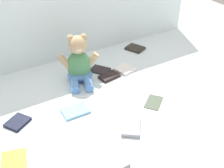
{
  "coord_description": "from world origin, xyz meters",
  "views": [
    {
      "loc": [
        -0.62,
        -1.1,
        0.88
      ],
      "look_at": [
        -0.02,
        -0.1,
        0.1
      ],
      "focal_mm": 46.58,
      "sensor_mm": 36.0,
      "label": 1
    }
  ],
  "objects_px": {
    "book_case_1": "(75,111)",
    "book_case_0": "(109,76)",
    "book_case_2": "(154,102)",
    "book_case_9": "(135,48)",
    "teddy_bear": "(79,64)",
    "book_case_8": "(100,70)",
    "book_case_3": "(18,122)",
    "book_case_6": "(14,160)",
    "book_case_10": "(125,69)",
    "book_case_4": "(112,166)",
    "book_case_5": "(131,126)"
  },
  "relations": [
    {
      "from": "book_case_4",
      "to": "book_case_0",
      "type": "bearing_deg",
      "value": -33.61
    },
    {
      "from": "teddy_bear",
      "to": "book_case_10",
      "type": "relative_size",
      "value": 2.83
    },
    {
      "from": "book_case_1",
      "to": "book_case_0",
      "type": "bearing_deg",
      "value": -57.22
    },
    {
      "from": "book_case_0",
      "to": "book_case_8",
      "type": "bearing_deg",
      "value": 176.13
    },
    {
      "from": "book_case_2",
      "to": "book_case_3",
      "type": "height_order",
      "value": "book_case_3"
    },
    {
      "from": "book_case_3",
      "to": "book_case_6",
      "type": "height_order",
      "value": "book_case_3"
    },
    {
      "from": "book_case_0",
      "to": "book_case_9",
      "type": "distance_m",
      "value": 0.39
    },
    {
      "from": "book_case_0",
      "to": "book_case_1",
      "type": "relative_size",
      "value": 0.91
    },
    {
      "from": "book_case_3",
      "to": "book_case_4",
      "type": "height_order",
      "value": "book_case_4"
    },
    {
      "from": "book_case_6",
      "to": "book_case_9",
      "type": "relative_size",
      "value": 1.03
    },
    {
      "from": "book_case_5",
      "to": "book_case_10",
      "type": "height_order",
      "value": "book_case_5"
    },
    {
      "from": "teddy_bear",
      "to": "book_case_0",
      "type": "relative_size",
      "value": 2.39
    },
    {
      "from": "book_case_1",
      "to": "book_case_4",
      "type": "height_order",
      "value": "book_case_4"
    },
    {
      "from": "book_case_0",
      "to": "book_case_9",
      "type": "xyz_separation_m",
      "value": [
        0.32,
        0.21,
        -0.0
      ]
    },
    {
      "from": "book_case_0",
      "to": "book_case_3",
      "type": "distance_m",
      "value": 0.56
    },
    {
      "from": "teddy_bear",
      "to": "book_case_5",
      "type": "distance_m",
      "value": 0.48
    },
    {
      "from": "book_case_0",
      "to": "book_case_3",
      "type": "height_order",
      "value": "book_case_0"
    },
    {
      "from": "book_case_4",
      "to": "book_case_10",
      "type": "relative_size",
      "value": 1.32
    },
    {
      "from": "book_case_6",
      "to": "book_case_8",
      "type": "relative_size",
      "value": 1.08
    },
    {
      "from": "book_case_2",
      "to": "book_case_6",
      "type": "relative_size",
      "value": 1.02
    },
    {
      "from": "book_case_6",
      "to": "book_case_9",
      "type": "xyz_separation_m",
      "value": [
        0.95,
        0.54,
        0.0
      ]
    },
    {
      "from": "book_case_1",
      "to": "book_case_4",
      "type": "relative_size",
      "value": 0.99
    },
    {
      "from": "book_case_0",
      "to": "book_case_10",
      "type": "xyz_separation_m",
      "value": [
        0.12,
        0.02,
        -0.0
      ]
    },
    {
      "from": "book_case_4",
      "to": "book_case_8",
      "type": "height_order",
      "value": "book_case_4"
    },
    {
      "from": "book_case_1",
      "to": "book_case_6",
      "type": "bearing_deg",
      "value": 115.75
    },
    {
      "from": "book_case_10",
      "to": "book_case_4",
      "type": "bearing_deg",
      "value": -139.77
    },
    {
      "from": "book_case_4",
      "to": "teddy_bear",
      "type": "bearing_deg",
      "value": -18.95
    },
    {
      "from": "book_case_0",
      "to": "book_case_4",
      "type": "height_order",
      "value": "same"
    },
    {
      "from": "book_case_8",
      "to": "book_case_10",
      "type": "xyz_separation_m",
      "value": [
        0.13,
        -0.07,
        0.0
      ]
    },
    {
      "from": "book_case_5",
      "to": "book_case_6",
      "type": "height_order",
      "value": "book_case_5"
    },
    {
      "from": "book_case_3",
      "to": "book_case_0",
      "type": "bearing_deg",
      "value": -110.32
    },
    {
      "from": "book_case_0",
      "to": "book_case_10",
      "type": "relative_size",
      "value": 1.18
    },
    {
      "from": "teddy_bear",
      "to": "book_case_2",
      "type": "relative_size",
      "value": 2.29
    },
    {
      "from": "book_case_2",
      "to": "book_case_9",
      "type": "height_order",
      "value": "book_case_9"
    },
    {
      "from": "book_case_6",
      "to": "book_case_0",
      "type": "bearing_deg",
      "value": 42.64
    },
    {
      "from": "book_case_8",
      "to": "book_case_9",
      "type": "relative_size",
      "value": 0.96
    },
    {
      "from": "book_case_3",
      "to": "book_case_4",
      "type": "relative_size",
      "value": 0.8
    },
    {
      "from": "book_case_0",
      "to": "book_case_1",
      "type": "height_order",
      "value": "book_case_0"
    },
    {
      "from": "book_case_0",
      "to": "book_case_4",
      "type": "xyz_separation_m",
      "value": [
        -0.32,
        -0.55,
        0.0
      ]
    },
    {
      "from": "teddy_bear",
      "to": "book_case_2",
      "type": "distance_m",
      "value": 0.45
    },
    {
      "from": "book_case_3",
      "to": "book_case_10",
      "type": "bearing_deg",
      "value": -110.64
    },
    {
      "from": "book_case_0",
      "to": "teddy_bear",
      "type": "bearing_deg",
      "value": -122.17
    },
    {
      "from": "book_case_3",
      "to": "book_case_8",
      "type": "distance_m",
      "value": 0.58
    },
    {
      "from": "book_case_1",
      "to": "book_case_2",
      "type": "relative_size",
      "value": 1.05
    },
    {
      "from": "teddy_bear",
      "to": "book_case_3",
      "type": "distance_m",
      "value": 0.45
    },
    {
      "from": "book_case_5",
      "to": "book_case_8",
      "type": "relative_size",
      "value": 1.26
    },
    {
      "from": "book_case_3",
      "to": "book_case_5",
      "type": "bearing_deg",
      "value": -156.21
    },
    {
      "from": "teddy_bear",
      "to": "book_case_5",
      "type": "bearing_deg",
      "value": -66.97
    },
    {
      "from": "book_case_1",
      "to": "book_case_3",
      "type": "xyz_separation_m",
      "value": [
        -0.26,
        0.06,
        0.0
      ]
    },
    {
      "from": "book_case_4",
      "to": "book_case_8",
      "type": "xyz_separation_m",
      "value": [
        0.31,
        0.65,
        -0.0
      ]
    }
  ]
}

